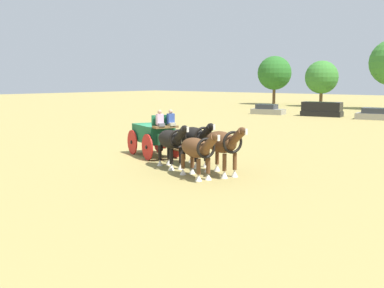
% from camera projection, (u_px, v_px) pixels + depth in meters
% --- Properties ---
extents(ground_plane, '(220.00, 220.00, 0.00)m').
position_uv_depth(ground_plane, '(153.00, 156.00, 26.29)').
color(ground_plane, '#9E8C4C').
extents(show_wagon, '(5.76, 2.99, 2.70)m').
position_uv_depth(show_wagon, '(154.00, 134.00, 25.97)').
color(show_wagon, '#195B38').
rests_on(show_wagon, ground).
extents(draft_horse_rear_near, '(3.10, 1.71, 2.26)m').
position_uv_depth(draft_horse_rear_near, '(195.00, 138.00, 23.12)').
color(draft_horse_rear_near, black).
rests_on(draft_horse_rear_near, ground).
extents(draft_horse_rear_off, '(2.86, 1.59, 2.21)m').
position_uv_depth(draft_horse_rear_off, '(171.00, 141.00, 22.52)').
color(draft_horse_rear_off, black).
rests_on(draft_horse_rear_off, ground).
extents(draft_horse_lead_near, '(3.10, 1.70, 2.31)m').
position_uv_depth(draft_horse_lead_near, '(222.00, 144.00, 20.84)').
color(draft_horse_lead_near, brown).
rests_on(draft_horse_lead_near, ground).
extents(draft_horse_lead_off, '(3.02, 1.63, 2.12)m').
position_uv_depth(draft_horse_lead_off, '(197.00, 149.00, 20.24)').
color(draft_horse_lead_off, brown).
rests_on(draft_horse_lead_off, ground).
extents(parked_vehicle_a, '(4.24, 2.43, 1.24)m').
position_uv_depth(parked_vehicle_a, '(268.00, 110.00, 57.54)').
color(parked_vehicle_a, gray).
rests_on(parked_vehicle_a, ground).
extents(parked_vehicle_b, '(4.87, 2.54, 1.67)m').
position_uv_depth(parked_vehicle_b, '(322.00, 109.00, 54.29)').
color(parked_vehicle_b, black).
rests_on(parked_vehicle_b, ground).
extents(parked_vehicle_c, '(4.58, 2.64, 1.25)m').
position_uv_depth(parked_vehicle_c, '(377.00, 115.00, 49.89)').
color(parked_vehicle_c, gray).
rests_on(parked_vehicle_c, ground).
extents(tree_a, '(5.72, 5.72, 8.20)m').
position_uv_depth(tree_a, '(274.00, 73.00, 79.39)').
color(tree_a, brown).
rests_on(tree_a, ground).
extents(tree_b, '(5.17, 5.17, 7.19)m').
position_uv_depth(tree_b, '(322.00, 77.00, 73.22)').
color(tree_b, brown).
rests_on(tree_b, ground).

